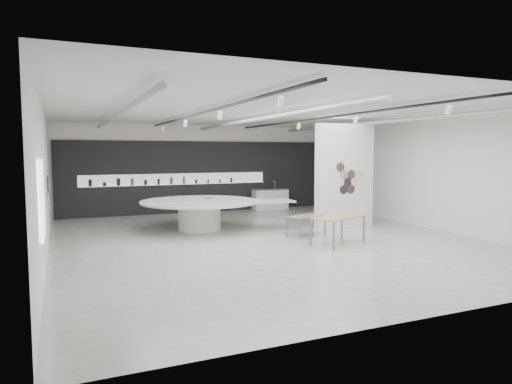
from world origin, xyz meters
name	(u,v)px	position (x,y,z in m)	size (l,w,h in m)	color
room	(262,171)	(-0.09, 0.00, 2.07)	(12.02, 14.02, 3.82)	#B6B2AB
back_wall_display	(198,177)	(-0.08, 6.93, 1.54)	(11.80, 0.27, 3.10)	black
partition_column	(344,176)	(3.50, 1.00, 1.80)	(2.20, 0.38, 3.60)	white
display_island	(202,211)	(-1.26, 2.37, 0.65)	(5.22, 4.32, 1.01)	white
sample_table_wood	(338,219)	(1.63, -1.45, 0.73)	(1.88, 1.44, 0.79)	#A37C54
sample_table_stone	(306,217)	(1.42, 0.00, 0.59)	(1.39, 1.01, 0.64)	gray
kitchen_counter	(270,199)	(3.24, 6.52, 0.47)	(1.67, 0.72, 1.29)	white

